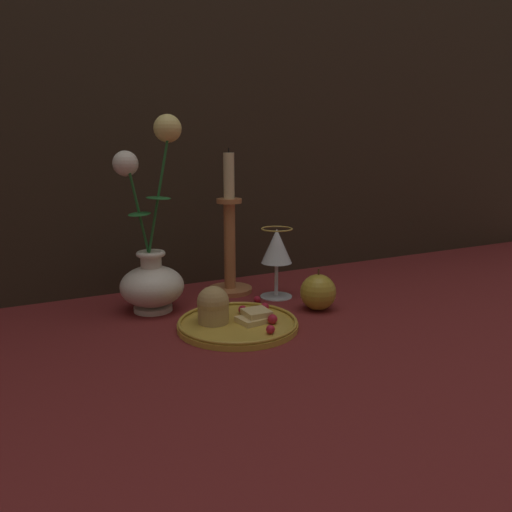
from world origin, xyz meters
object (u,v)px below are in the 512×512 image
object	(u,v)px
candlestick	(230,244)
apple_beside_vase	(318,292)
plate_with_pastries	(232,318)
vase	(152,263)
wine_glass	(277,249)

from	to	relation	value
candlestick	apple_beside_vase	bearing A→B (deg)	-61.82
plate_with_pastries	candlestick	xyz separation A→B (m)	(0.09, 0.21, 0.09)
vase	candlestick	bearing A→B (deg)	13.99
vase	plate_with_pastries	xyz separation A→B (m)	(0.10, -0.16, -0.08)
vase	plate_with_pastries	size ratio (longest dim) A/B	1.74
wine_glass	apple_beside_vase	distance (m)	0.14
plate_with_pastries	vase	bearing A→B (deg)	120.97
vase	apple_beside_vase	bearing A→B (deg)	-26.68
plate_with_pastries	candlestick	bearing A→B (deg)	66.37
candlestick	apple_beside_vase	size ratio (longest dim) A/B	3.77
wine_glass	apple_beside_vase	bearing A→B (deg)	-74.68
plate_with_pastries	wine_glass	bearing A→B (deg)	37.97
vase	candlestick	xyz separation A→B (m)	(0.19, 0.05, 0.01)
vase	plate_with_pastries	world-z (taller)	vase
vase	wine_glass	size ratio (longest dim) A/B	2.51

